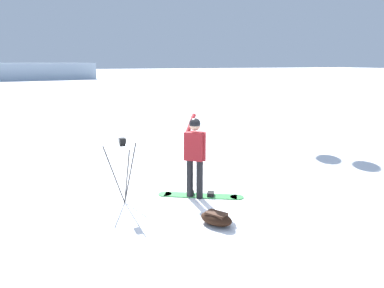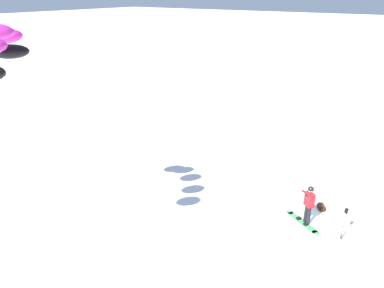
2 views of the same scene
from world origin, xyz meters
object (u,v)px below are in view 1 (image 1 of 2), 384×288
(gear_bag_large, at_px, (216,218))
(camera_tripod, at_px, (123,157))
(snowboard, at_px, (201,195))
(snowboarder, at_px, (195,150))

(gear_bag_large, distance_m, camera_tripod, 2.27)
(snowboard, relative_size, camera_tripod, 1.21)
(snowboard, xyz_separation_m, camera_tripod, (1.60, -0.26, 0.95))
(snowboard, height_order, camera_tripod, camera_tripod)
(snowboard, bearing_deg, snowboarder, 7.79)
(snowboard, height_order, gear_bag_large, gear_bag_large)
(camera_tripod, bearing_deg, snowboard, 170.93)
(gear_bag_large, bearing_deg, snowboarder, -97.91)
(snowboard, bearing_deg, gear_bag_large, 76.67)
(snowboarder, xyz_separation_m, gear_bag_large, (0.20, 1.41, -0.94))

